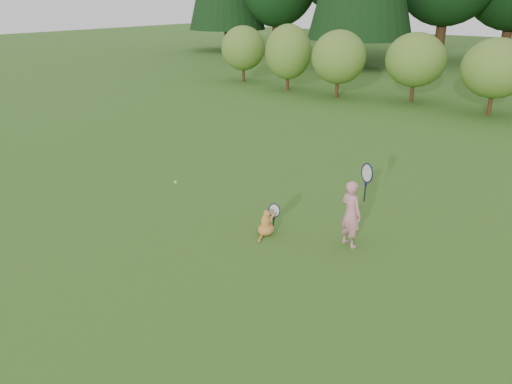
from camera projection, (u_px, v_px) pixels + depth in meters
The scene contains 5 objects.
ground at pixel (218, 242), 8.34m from camera, with size 100.00×100.00×0.00m, color #235919.
shrub_row at pixel (462, 70), 17.45m from camera, with size 28.00×3.00×2.80m, color #5B7624, non-canonical shape.
child at pixel (351, 213), 8.02m from camera, with size 0.65×0.41×1.69m.
cat at pixel (266, 222), 8.55m from camera, with size 0.31×0.58×0.61m.
tennis_ball at pixel (176, 182), 8.79m from camera, with size 0.06×0.06×0.06m.
Camera 1 is at (5.03, -5.54, 3.85)m, focal length 35.00 mm.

